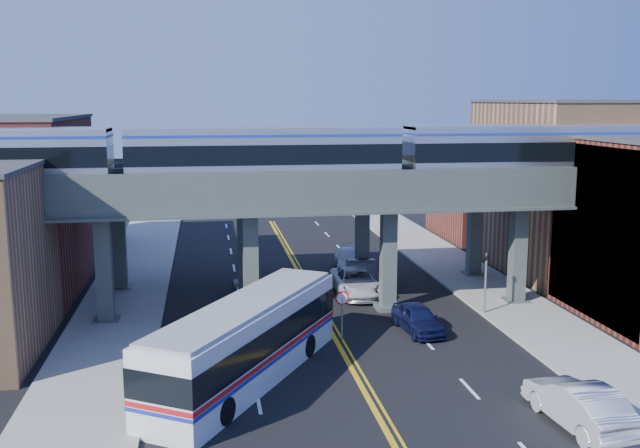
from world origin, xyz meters
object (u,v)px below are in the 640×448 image
at_px(transit_train, 265,154).
at_px(car_lane_b, 362,274).
at_px(transit_bus, 247,342).
at_px(car_lane_c, 356,282).
at_px(car_lane_d, 350,260).
at_px(stop_sign, 342,307).
at_px(traffic_signal, 486,276).
at_px(car_parked_curb, 579,404).
at_px(car_lane_a, 418,318).

xyz_separation_m(transit_train, car_lane_b, (6.75, 5.14, -8.36)).
xyz_separation_m(transit_bus, car_lane_b, (8.43, 14.64, -0.88)).
bearing_deg(car_lane_c, car_lane_d, 82.66).
height_order(transit_train, stop_sign, transit_train).
height_order(transit_train, car_lane_d, transit_train).
xyz_separation_m(stop_sign, transit_bus, (-5.11, -4.50, -0.02)).
distance_m(transit_bus, car_lane_c, 15.07).
height_order(stop_sign, traffic_signal, traffic_signal).
distance_m(car_lane_c, car_parked_curb, 19.95).
height_order(traffic_signal, car_lane_b, traffic_signal).
relative_size(traffic_signal, car_lane_d, 0.77).
height_order(car_lane_c, car_lane_d, car_lane_c).
height_order(car_lane_d, car_parked_curb, car_parked_curb).
relative_size(traffic_signal, car_parked_curb, 0.77).
relative_size(car_lane_b, car_lane_c, 0.90).
xyz_separation_m(traffic_signal, car_lane_b, (-5.58, 7.14, -1.43)).
height_order(traffic_signal, car_lane_a, traffic_signal).
relative_size(traffic_signal, car_lane_b, 0.78).
bearing_deg(stop_sign, transit_bus, -138.63).
bearing_deg(car_lane_d, traffic_signal, -58.73).
xyz_separation_m(transit_bus, car_lane_c, (7.64, 12.96, -0.93)).
distance_m(traffic_signal, car_lane_a, 5.41).
height_order(car_lane_a, car_lane_c, car_lane_c).
bearing_deg(car_lane_c, transit_bus, -119.35).
height_order(car_lane_a, car_lane_b, car_lane_b).
relative_size(transit_train, car_lane_b, 8.78).
height_order(car_lane_b, car_parked_curb, car_parked_curb).
relative_size(stop_sign, car_lane_c, 0.45).
relative_size(car_lane_b, car_lane_d, 0.99).
distance_m(transit_bus, car_parked_curb, 13.74).
bearing_deg(car_lane_c, car_lane_b, 66.13).
bearing_deg(car_lane_d, car_parked_curb, -75.49).
distance_m(stop_sign, car_lane_a, 4.43).
height_order(traffic_signal, car_lane_c, traffic_signal).
xyz_separation_m(transit_train, traffic_signal, (12.33, -2.00, -6.93)).
height_order(transit_bus, car_lane_a, transit_bus).
bearing_deg(car_lane_b, car_lane_a, -77.87).
height_order(transit_bus, car_lane_c, transit_bus).
relative_size(traffic_signal, car_lane_c, 0.70).
height_order(transit_train, car_lane_a, transit_train).
bearing_deg(transit_bus, car_lane_d, 7.87).
distance_m(stop_sign, transit_bus, 6.81).
height_order(car_lane_a, car_parked_curb, car_parked_curb).
distance_m(transit_train, transit_bus, 12.21).
relative_size(transit_bus, car_lane_c, 2.17).
relative_size(transit_train, car_parked_curb, 8.73).
xyz_separation_m(car_lane_b, car_parked_curb, (3.65, -21.14, 0.01)).
xyz_separation_m(car_lane_b, car_lane_c, (-0.79, -1.69, -0.05)).
xyz_separation_m(transit_train, car_lane_d, (6.93, 9.93, -8.46)).
distance_m(traffic_signal, car_parked_curb, 14.21).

